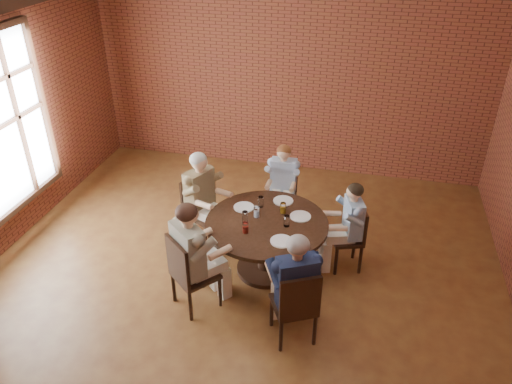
% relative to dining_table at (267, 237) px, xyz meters
% --- Properties ---
extents(floor, '(7.00, 7.00, 0.00)m').
position_rel_dining_table_xyz_m(floor, '(-0.29, -0.57, -0.53)').
color(floor, brown).
rests_on(floor, ground).
extents(wall_back, '(7.00, 0.00, 7.00)m').
position_rel_dining_table_xyz_m(wall_back, '(-0.29, 2.93, 1.17)').
color(wall_back, brown).
rests_on(wall_back, ground).
extents(dining_table, '(1.50, 1.50, 0.75)m').
position_rel_dining_table_xyz_m(dining_table, '(0.00, 0.00, 0.00)').
color(dining_table, black).
rests_on(dining_table, floor).
extents(chair_a, '(0.47, 0.47, 0.87)m').
position_rel_dining_table_xyz_m(chair_a, '(1.03, 0.35, -0.05)').
color(chair_a, black).
rests_on(chair_a, floor).
extents(diner_a, '(0.68, 0.62, 1.22)m').
position_rel_dining_table_xyz_m(diner_a, '(0.97, 0.32, 0.08)').
color(diner_a, teal).
rests_on(diner_a, floor).
extents(chair_b, '(0.38, 0.38, 0.88)m').
position_rel_dining_table_xyz_m(chair_b, '(-0.02, 1.21, -0.05)').
color(chair_b, black).
rests_on(chair_b, floor).
extents(diner_b, '(0.47, 0.58, 1.23)m').
position_rel_dining_table_xyz_m(diner_b, '(-0.02, 1.14, 0.08)').
color(diner_b, '#A0B2CC').
rests_on(diner_b, floor).
extents(chair_c, '(0.57, 0.57, 0.94)m').
position_rel_dining_table_xyz_m(chair_c, '(-1.04, 0.47, -0.02)').
color(chair_c, black).
rests_on(chair_c, floor).
extents(diner_c, '(0.82, 0.75, 1.34)m').
position_rel_dining_table_xyz_m(diner_c, '(-0.96, 0.44, 0.14)').
color(diner_c, brown).
rests_on(diner_c, floor).
extents(chair_d, '(0.64, 0.64, 0.97)m').
position_rel_dining_table_xyz_m(chair_d, '(-0.72, -0.85, -0.01)').
color(chair_d, black).
rests_on(chair_d, floor).
extents(diner_d, '(0.87, 0.89, 1.39)m').
position_rel_dining_table_xyz_m(diner_d, '(-0.66, -0.78, 0.17)').
color(diner_d, tan).
rests_on(diner_d, floor).
extents(chair_e, '(0.58, 0.58, 0.94)m').
position_rel_dining_table_xyz_m(chair_e, '(0.55, -1.08, -0.02)').
color(chair_e, black).
rests_on(chair_e, floor).
extents(diner_e, '(0.78, 0.83, 1.34)m').
position_rel_dining_table_xyz_m(diner_e, '(0.52, -1.01, 0.14)').
color(diner_e, '#16203F').
rests_on(diner_e, floor).
extents(plate_a, '(0.26, 0.26, 0.01)m').
position_rel_dining_table_xyz_m(plate_a, '(0.38, 0.20, 0.23)').
color(plate_a, white).
rests_on(plate_a, dining_table).
extents(plate_b, '(0.26, 0.26, 0.01)m').
position_rel_dining_table_xyz_m(plate_b, '(0.11, 0.51, 0.23)').
color(plate_b, white).
rests_on(plate_b, dining_table).
extents(plate_c, '(0.26, 0.26, 0.01)m').
position_rel_dining_table_xyz_m(plate_c, '(-0.35, 0.24, 0.23)').
color(plate_c, white).
rests_on(plate_c, dining_table).
extents(plate_d, '(0.26, 0.26, 0.01)m').
position_rel_dining_table_xyz_m(plate_d, '(0.25, -0.36, 0.23)').
color(plate_d, white).
rests_on(plate_d, dining_table).
extents(glass_a, '(0.07, 0.07, 0.14)m').
position_rel_dining_table_xyz_m(glass_a, '(0.25, -0.03, 0.29)').
color(glass_a, white).
rests_on(glass_a, dining_table).
extents(glass_b, '(0.07, 0.07, 0.14)m').
position_rel_dining_table_xyz_m(glass_b, '(0.15, 0.24, 0.29)').
color(glass_b, white).
rests_on(glass_b, dining_table).
extents(glass_c, '(0.07, 0.07, 0.14)m').
position_rel_dining_table_xyz_m(glass_c, '(-0.15, 0.32, 0.29)').
color(glass_c, white).
rests_on(glass_c, dining_table).
extents(glass_d, '(0.07, 0.07, 0.14)m').
position_rel_dining_table_xyz_m(glass_d, '(-0.15, 0.08, 0.29)').
color(glass_d, white).
rests_on(glass_d, dining_table).
extents(glass_e, '(0.07, 0.07, 0.14)m').
position_rel_dining_table_xyz_m(glass_e, '(-0.26, -0.05, 0.29)').
color(glass_e, white).
rests_on(glass_e, dining_table).
extents(glass_f, '(0.07, 0.07, 0.14)m').
position_rel_dining_table_xyz_m(glass_f, '(-0.19, -0.28, 0.29)').
color(glass_f, white).
rests_on(glass_f, dining_table).
extents(smartphone, '(0.10, 0.15, 0.01)m').
position_rel_dining_table_xyz_m(smartphone, '(0.24, -0.39, 0.23)').
color(smartphone, black).
rests_on(smartphone, dining_table).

